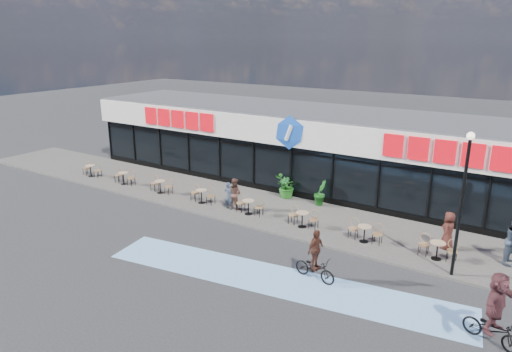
% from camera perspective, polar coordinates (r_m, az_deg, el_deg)
% --- Properties ---
extents(ground, '(120.00, 120.00, 0.00)m').
position_cam_1_polar(ground, '(20.71, -4.99, -8.13)').
color(ground, '#28282B').
rests_on(ground, ground).
extents(sidewalk, '(44.00, 5.00, 0.10)m').
position_cam_1_polar(sidewalk, '(24.11, 1.51, -4.21)').
color(sidewalk, '#5D5853').
rests_on(sidewalk, ground).
extents(bike_lane, '(14.17, 4.13, 0.01)m').
position_cam_1_polar(bike_lane, '(17.62, 2.61, -12.87)').
color(bike_lane, '#7CAFEA').
rests_on(bike_lane, ground).
extents(building, '(30.60, 6.57, 4.75)m').
position_cam_1_polar(building, '(28.03, 7.29, 3.60)').
color(building, black).
rests_on(building, ground).
extents(lamp_post, '(0.28, 0.28, 5.53)m').
position_cam_1_polar(lamp_post, '(18.04, 24.42, -2.05)').
color(lamp_post, black).
rests_on(lamp_post, sidewalk).
extents(bistro_set_0, '(1.54, 0.62, 0.90)m').
position_cam_1_polar(bistro_set_0, '(31.40, -19.84, 0.80)').
color(bistro_set_0, tan).
rests_on(bistro_set_0, sidewalk).
extents(bistro_set_1, '(1.54, 0.62, 0.90)m').
position_cam_1_polar(bistro_set_1, '(29.10, -16.11, -0.08)').
color(bistro_set_1, tan).
rests_on(bistro_set_1, sidewalk).
extents(bistro_set_2, '(1.54, 0.62, 0.90)m').
position_cam_1_polar(bistro_set_2, '(26.96, -11.76, -1.11)').
color(bistro_set_2, tan).
rests_on(bistro_set_2, sidewalk).
extents(bistro_set_3, '(1.54, 0.62, 0.90)m').
position_cam_1_polar(bistro_set_3, '(25.01, -6.70, -2.30)').
color(bistro_set_3, tan).
rests_on(bistro_set_3, sidewalk).
extents(bistro_set_4, '(1.54, 0.62, 0.90)m').
position_cam_1_polar(bistro_set_4, '(23.29, -0.83, -3.65)').
color(bistro_set_4, tan).
rests_on(bistro_set_4, sidewalk).
extents(bistro_set_5, '(1.54, 0.62, 0.90)m').
position_cam_1_polar(bistro_set_5, '(21.88, 5.91, -5.16)').
color(bistro_set_5, tan).
rests_on(bistro_set_5, sidewalk).
extents(bistro_set_6, '(1.54, 0.62, 0.90)m').
position_cam_1_polar(bistro_set_6, '(20.82, 13.49, -6.75)').
color(bistro_set_6, tan).
rests_on(bistro_set_6, sidewalk).
extents(bistro_set_7, '(1.54, 0.62, 0.90)m').
position_cam_1_polar(bistro_set_7, '(20.17, 21.77, -8.35)').
color(bistro_set_7, tan).
rests_on(bistro_set_7, sidewalk).
extents(potted_plant_left, '(1.14, 1.29, 1.34)m').
position_cam_1_polar(potted_plant_left, '(25.47, 3.85, -1.35)').
color(potted_plant_left, '#24691E').
rests_on(potted_plant_left, sidewalk).
extents(potted_plant_mid, '(0.82, 0.82, 1.15)m').
position_cam_1_polar(potted_plant_mid, '(25.68, 3.59, -1.41)').
color(potted_plant_mid, '#1A5C21').
rests_on(potted_plant_mid, sidewalk).
extents(potted_plant_right, '(0.60, 0.74, 1.35)m').
position_cam_1_polar(potted_plant_right, '(24.67, 8.01, -2.09)').
color(potted_plant_right, '#1A5B1A').
rests_on(potted_plant_right, sidewalk).
extents(patron_left, '(0.58, 0.43, 1.47)m').
position_cam_1_polar(patron_left, '(23.87, -3.46, -2.45)').
color(patron_left, '#344051').
rests_on(patron_left, sidewalk).
extents(patron_right, '(0.82, 0.65, 1.66)m').
position_cam_1_polar(patron_right, '(23.89, -2.71, -2.19)').
color(patron_right, brown).
rests_on(patron_right, sidewalk).
extents(pedestrian_a, '(0.60, 0.86, 1.65)m').
position_cam_1_polar(pedestrian_a, '(21.07, 22.90, -6.29)').
color(pedestrian_a, '#3F1B16').
rests_on(pedestrian_a, sidewalk).
extents(cyclist_a, '(1.82, 0.97, 2.01)m').
position_cam_1_polar(cyclist_a, '(17.45, 7.40, -10.58)').
color(cyclist_a, black).
rests_on(cyclist_a, ground).
extents(cyclist_b, '(1.88, 1.84, 2.34)m').
position_cam_1_polar(cyclist_b, '(15.57, 27.74, -14.85)').
color(cyclist_b, black).
rests_on(cyclist_b, ground).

